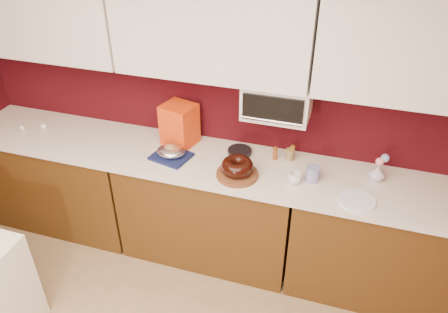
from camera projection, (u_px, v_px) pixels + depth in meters
wall_back at (221, 98)px, 3.24m from camera, size 4.00×0.02×2.50m
base_cabinet_left at (64, 179)px, 3.78m from camera, size 1.31×0.58×0.86m
base_cabinet_center at (209, 209)px, 3.44m from camera, size 1.31×0.58×0.86m
base_cabinet_right at (386, 245)px, 3.11m from camera, size 1.31×0.58×0.86m
countertop at (208, 162)px, 3.20m from camera, size 4.00×0.62×0.04m
upper_cabinet_left at (36, 7)px, 3.11m from camera, size 1.31×0.33×0.70m
upper_cabinet_center at (212, 24)px, 2.78m from camera, size 1.31×0.33×0.70m
upper_cabinet_right at (437, 45)px, 2.45m from camera, size 1.31×0.33×0.70m
toaster_oven at (278, 99)px, 2.94m from camera, size 0.45×0.30×0.25m
toaster_oven_door at (273, 110)px, 2.82m from camera, size 0.40×0.02×0.18m
toaster_oven_handle at (271, 121)px, 2.85m from camera, size 0.42×0.02×0.02m
cake_base at (237, 174)px, 3.01m from camera, size 0.32×0.32×0.03m
bundt_cake at (237, 166)px, 2.97m from camera, size 0.24×0.24×0.09m
navy_towel at (171, 156)px, 3.20m from camera, size 0.31×0.28×0.02m
foil_ham_nest at (171, 151)px, 3.18m from camera, size 0.25×0.23×0.08m
roasted_ham at (171, 148)px, 3.17m from camera, size 0.12×0.11×0.06m
pandoro_box at (180, 124)px, 3.30m from camera, size 0.28×0.27×0.32m
dark_pan at (240, 151)px, 3.25m from camera, size 0.19×0.19×0.03m
coffee_mug at (295, 177)px, 2.93m from camera, size 0.11×0.11×0.09m
blue_jar at (313, 174)px, 2.94m from camera, size 0.11×0.11×0.11m
flower_vase at (377, 172)px, 2.94m from camera, size 0.10×0.10×0.13m
flower_pink at (380, 162)px, 2.90m from camera, size 0.06×0.06×0.06m
flower_blue at (385, 158)px, 2.89m from camera, size 0.06×0.06×0.06m
china_plate at (357, 200)px, 2.78m from camera, size 0.27×0.27×0.01m
amber_bottle at (275, 153)px, 3.17m from camera, size 0.04×0.04×0.10m
paper_cup at (290, 155)px, 3.16m from camera, size 0.08×0.08×0.09m
egg_left at (22, 128)px, 3.54m from camera, size 0.05×0.04×0.04m
egg_right at (44, 126)px, 3.56m from camera, size 0.06×0.05×0.04m
amber_bottle_tall at (292, 153)px, 3.16m from camera, size 0.04×0.04×0.12m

